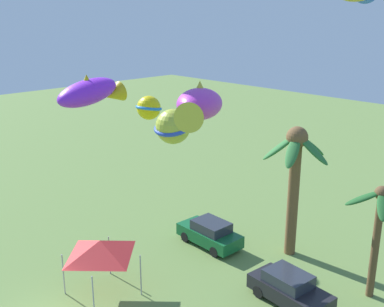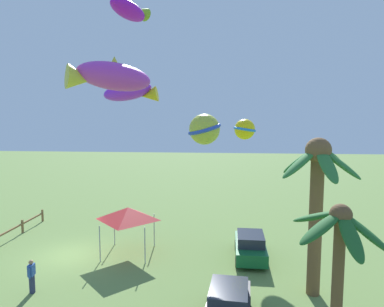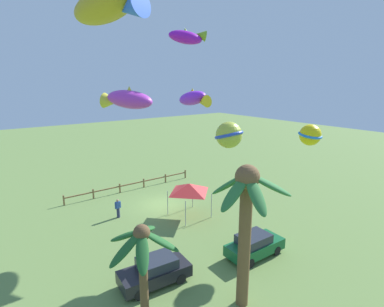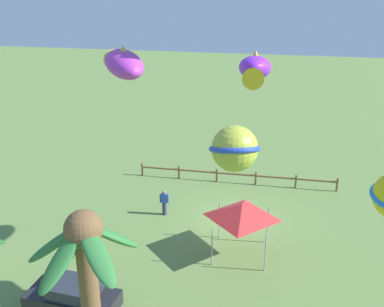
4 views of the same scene
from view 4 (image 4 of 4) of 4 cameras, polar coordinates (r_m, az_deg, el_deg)
ground_plane at (r=27.68m, az=5.43°, el=-8.17°), size 120.00×120.00×0.00m
palm_tree_1 at (r=14.73m, az=-12.78°, el=-14.36°), size 3.51×3.66×7.29m
rail_fence at (r=32.06m, az=5.44°, el=-2.67°), size 13.57×0.12×0.95m
parked_car_1 at (r=21.19m, az=-14.41°, el=-16.79°), size 4.03×2.02×1.51m
spectator_0 at (r=27.85m, az=-3.43°, el=-6.02°), size 0.55×0.28×1.59m
festival_tent at (r=23.51m, az=6.18°, el=-7.06°), size 2.86×2.86×2.85m
kite_fish_2 at (r=21.24m, az=-8.51°, el=10.93°), size 3.09×3.63×1.54m
kite_ball_3 at (r=17.28m, az=5.27°, el=0.60°), size 2.37×2.36×1.76m
kite_fish_5 at (r=20.83m, az=7.74°, el=10.32°), size 1.50×3.34×1.52m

